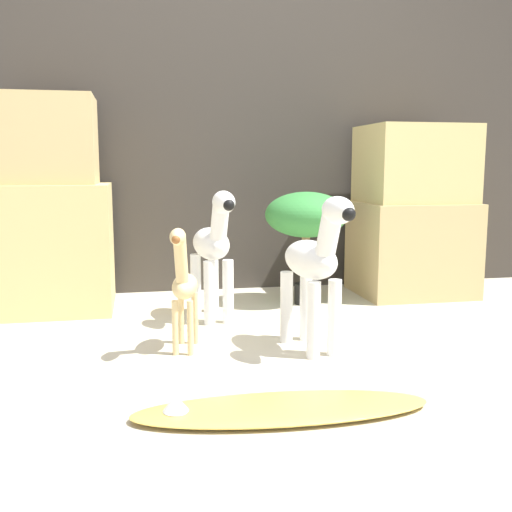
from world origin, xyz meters
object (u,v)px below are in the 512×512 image
Objects in this scene: giraffe_figurine at (184,283)px; potted_palm_front at (306,218)px; zebra_right at (315,264)px; zebra_left at (213,247)px; surfboard at (279,408)px.

potted_palm_front is (0.73, 0.74, 0.19)m from giraffe_figurine.
zebra_right is 1.04× the size of potted_palm_front.
zebra_left is at bearing -155.20° from potted_palm_front.
giraffe_figurine is at bearing 108.81° from surfboard.
giraffe_figurine is 0.55× the size of surfboard.
zebra_left is 1.23× the size of giraffe_figurine.
potted_palm_front is (0.54, 0.25, 0.12)m from zebra_left.
potted_palm_front is at bearing 45.57° from giraffe_figurine.
potted_palm_front is 0.66× the size of surfboard.
giraffe_figurine is at bearing -110.58° from zebra_left.
surfboard is (-0.29, -0.60, -0.35)m from zebra_right.
zebra_right and zebra_left have the same top height.
zebra_left is 0.61m from potted_palm_front.
surfboard is at bearing -116.02° from zebra_right.
surfboard is at bearing -108.95° from potted_palm_front.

